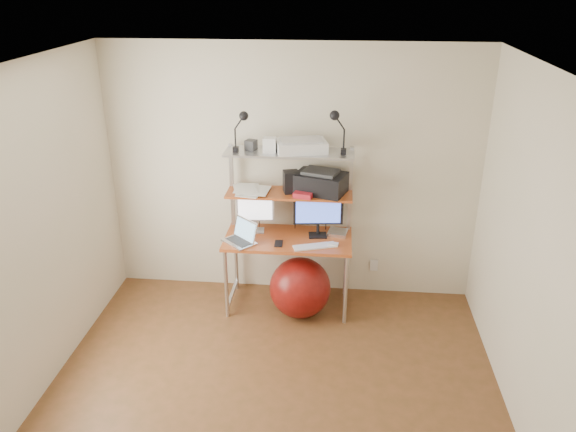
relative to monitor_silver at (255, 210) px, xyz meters
name	(u,v)px	position (x,y,z in m)	size (l,w,h in m)	color
room	(268,262)	(0.33, -1.57, 0.30)	(3.60, 3.60, 3.60)	brown
computer_desk	(289,214)	(0.33, -0.07, 0.00)	(1.20, 0.60, 1.57)	#B34E22
wall_outlet	(374,265)	(1.18, 0.21, -0.65)	(0.08, 0.01, 0.12)	silver
monitor_silver	(255,210)	(0.00, 0.00, 0.00)	(0.36, 0.14, 0.40)	#B8B8BD
monitor_black	(318,213)	(0.60, -0.05, 0.02)	(0.47, 0.15, 0.47)	black
laptop	(242,237)	(-0.09, -0.25, -0.17)	(0.38, 0.38, 0.26)	silver
keyboard	(315,246)	(0.59, -0.30, -0.21)	(0.39, 0.11, 0.01)	silver
mouse	(333,244)	(0.76, -0.26, -0.20)	(0.09, 0.05, 0.02)	silver
mac_mini	(338,233)	(0.79, -0.01, -0.20)	(0.18, 0.18, 0.03)	silver
phone	(279,244)	(0.25, -0.27, -0.21)	(0.07, 0.14, 0.01)	black
printer	(320,182)	(0.62, 0.03, 0.30)	(0.53, 0.44, 0.22)	black
nas_cube	(291,182)	(0.34, 0.01, 0.30)	(0.14, 0.14, 0.20)	black
red_box	(303,195)	(0.47, -0.11, 0.22)	(0.17, 0.11, 0.05)	#B01C28
scanner	(301,145)	(0.43, 0.01, 0.65)	(0.50, 0.38, 0.12)	silver
box_white	(270,145)	(0.15, -0.05, 0.67)	(0.12, 0.10, 0.14)	silver
box_grey	(251,145)	(-0.03, 0.01, 0.64)	(0.09, 0.09, 0.09)	#313234
clip_lamp_left	(242,123)	(-0.09, -0.07, 0.87)	(0.15, 0.08, 0.38)	black
clip_lamp_right	(337,123)	(0.75, -0.04, 0.89)	(0.16, 0.09, 0.40)	black
exercise_ball	(300,288)	(0.46, -0.28, -0.66)	(0.58, 0.58, 0.58)	maroon
paper_stack	(249,190)	(-0.05, 0.00, 0.21)	(0.38, 0.39, 0.02)	white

